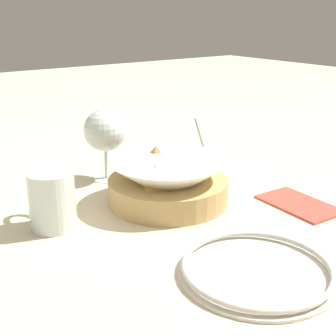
{
  "coord_description": "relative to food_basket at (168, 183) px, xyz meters",
  "views": [
    {
      "loc": [
        -0.61,
        0.47,
        0.33
      ],
      "look_at": [
        0.02,
        0.02,
        0.06
      ],
      "focal_mm": 50.0,
      "sensor_mm": 36.0,
      "label": 1
    }
  ],
  "objects": [
    {
      "name": "food_basket",
      "position": [
        0.0,
        0.0,
        0.0
      ],
      "size": [
        0.21,
        0.21,
        0.09
      ],
      "color": "tan",
      "rests_on": "ground_plane"
    },
    {
      "name": "beer_mug",
      "position": [
        0.02,
        0.21,
        0.01
      ],
      "size": [
        0.11,
        0.07,
        0.09
      ],
      "color": "silver",
      "rests_on": "ground_plane"
    },
    {
      "name": "napkin",
      "position": [
        -0.15,
        -0.18,
        -0.03
      ],
      "size": [
        0.15,
        0.09,
        0.01
      ],
      "color": "#DB4C3D",
      "rests_on": "ground_plane"
    },
    {
      "name": "ground_plane",
      "position": [
        -0.02,
        -0.02,
        -0.04
      ],
      "size": [
        4.0,
        4.0,
        0.0
      ],
      "primitive_type": "plane",
      "color": "beige"
    },
    {
      "name": "wine_glass",
      "position": [
        0.17,
        0.03,
        0.06
      ],
      "size": [
        0.08,
        0.08,
        0.14
      ],
      "color": "silver",
      "rests_on": "ground_plane"
    },
    {
      "name": "side_plate",
      "position": [
        -0.27,
        0.05,
        -0.03
      ],
      "size": [
        0.21,
        0.21,
        0.01
      ],
      "color": "silver",
      "rests_on": "ground_plane"
    },
    {
      "name": "sauce_cup",
      "position": [
        0.07,
        -0.15,
        -0.01
      ],
      "size": [
        0.08,
        0.07,
        0.11
      ],
      "color": "#B7B7BC",
      "rests_on": "ground_plane"
    }
  ]
}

